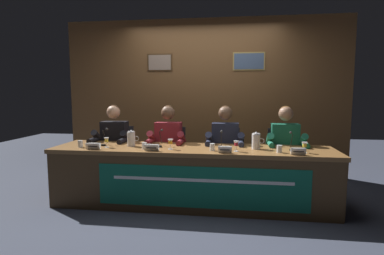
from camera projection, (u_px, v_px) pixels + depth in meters
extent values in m
plane|color=#383D4C|center=(192.00, 203.00, 3.94)|extent=(12.00, 12.00, 0.00)
cube|color=brown|center=(204.00, 99.00, 5.20)|extent=(4.67, 0.12, 2.60)
cube|color=#4C3319|center=(160.00, 62.00, 5.17)|extent=(0.42, 0.02, 0.28)
cube|color=gray|center=(160.00, 62.00, 5.16)|extent=(0.38, 0.01, 0.24)
cube|color=tan|center=(249.00, 61.00, 4.97)|extent=(0.51, 0.02, 0.29)
cube|color=slate|center=(249.00, 61.00, 4.96)|extent=(0.47, 0.01, 0.25)
cube|color=brown|center=(192.00, 149.00, 3.87)|extent=(3.47, 0.78, 0.05)
cube|color=#4C341B|center=(188.00, 186.00, 3.54)|extent=(3.41, 0.04, 0.67)
cube|color=#4C341B|center=(67.00, 173.00, 4.14)|extent=(0.08, 0.70, 0.67)
cube|color=#4C341B|center=(333.00, 183.00, 3.68)|extent=(0.08, 0.70, 0.67)
cube|color=#14664C|center=(201.00, 188.00, 3.50)|extent=(2.40, 0.01, 0.48)
cube|color=white|center=(201.00, 180.00, 3.49)|extent=(2.04, 0.00, 0.04)
cylinder|color=black|center=(117.00, 187.00, 4.59)|extent=(0.44, 0.44, 0.02)
cylinder|color=black|center=(117.00, 173.00, 4.56)|extent=(0.05, 0.05, 0.41)
cube|color=#232328|center=(116.00, 158.00, 4.54)|extent=(0.44, 0.44, 0.03)
cube|color=#232328|center=(121.00, 140.00, 4.71)|extent=(0.40, 0.05, 0.44)
cylinder|color=black|center=(100.00, 179.00, 4.23)|extent=(0.10, 0.10, 0.46)
cylinder|color=black|center=(114.00, 180.00, 4.20)|extent=(0.10, 0.10, 0.46)
cylinder|color=black|center=(104.00, 157.00, 4.35)|extent=(0.13, 0.34, 0.13)
cylinder|color=black|center=(117.00, 157.00, 4.32)|extent=(0.13, 0.34, 0.13)
cube|color=black|center=(115.00, 138.00, 4.47)|extent=(0.36, 0.20, 0.48)
sphere|color=tan|center=(113.00, 112.00, 4.41)|extent=(0.19, 0.19, 0.19)
sphere|color=#331E0F|center=(114.00, 111.00, 4.42)|extent=(0.17, 0.17, 0.17)
cylinder|color=black|center=(98.00, 137.00, 4.40)|extent=(0.09, 0.30, 0.25)
cylinder|color=black|center=(126.00, 138.00, 4.34)|extent=(0.09, 0.30, 0.25)
cylinder|color=black|center=(93.00, 140.00, 4.25)|extent=(0.07, 0.24, 0.07)
cylinder|color=black|center=(122.00, 141.00, 4.19)|extent=(0.07, 0.24, 0.07)
cube|color=white|center=(93.00, 146.00, 3.71)|extent=(0.17, 0.03, 0.08)
cube|color=white|center=(94.00, 146.00, 3.74)|extent=(0.17, 0.03, 0.08)
cube|color=black|center=(92.00, 146.00, 3.71)|extent=(0.12, 0.01, 0.01)
cylinder|color=white|center=(107.00, 147.00, 3.87)|extent=(0.06, 0.06, 0.00)
cylinder|color=white|center=(107.00, 145.00, 3.87)|extent=(0.01, 0.01, 0.05)
cone|color=white|center=(106.00, 140.00, 3.86)|extent=(0.06, 0.06, 0.06)
cylinder|color=yellow|center=(106.00, 141.00, 3.86)|extent=(0.04, 0.04, 0.04)
cylinder|color=silver|center=(80.00, 144.00, 3.87)|extent=(0.06, 0.06, 0.08)
cylinder|color=silver|center=(80.00, 145.00, 3.87)|extent=(0.05, 0.05, 0.05)
cylinder|color=black|center=(103.00, 145.00, 3.98)|extent=(0.06, 0.06, 0.02)
cylinder|color=black|center=(105.00, 137.00, 4.03)|extent=(0.01, 0.13, 0.18)
sphere|color=#2D2D2D|center=(107.00, 129.00, 4.08)|extent=(0.03, 0.03, 0.03)
cylinder|color=black|center=(169.00, 189.00, 4.48)|extent=(0.44, 0.44, 0.02)
cylinder|color=black|center=(169.00, 175.00, 4.45)|extent=(0.05, 0.05, 0.41)
cube|color=#232328|center=(169.00, 160.00, 4.43)|extent=(0.44, 0.44, 0.03)
cube|color=#232328|center=(172.00, 142.00, 4.60)|extent=(0.40, 0.05, 0.44)
cylinder|color=black|center=(156.00, 181.00, 4.12)|extent=(0.10, 0.10, 0.46)
cylinder|color=black|center=(171.00, 182.00, 4.10)|extent=(0.10, 0.10, 0.46)
cylinder|color=black|center=(159.00, 158.00, 4.24)|extent=(0.13, 0.34, 0.13)
cylinder|color=black|center=(173.00, 159.00, 4.21)|extent=(0.13, 0.34, 0.13)
cube|color=maroon|center=(169.00, 139.00, 4.37)|extent=(0.36, 0.20, 0.48)
sphere|color=brown|center=(168.00, 113.00, 4.30)|extent=(0.19, 0.19, 0.19)
sphere|color=#331E0F|center=(168.00, 111.00, 4.32)|extent=(0.17, 0.17, 0.17)
cylinder|color=maroon|center=(152.00, 138.00, 4.29)|extent=(0.09, 0.30, 0.25)
cylinder|color=maroon|center=(182.00, 139.00, 4.24)|extent=(0.09, 0.30, 0.25)
cylinder|color=maroon|center=(149.00, 142.00, 4.14)|extent=(0.07, 0.24, 0.07)
cylinder|color=maroon|center=(180.00, 142.00, 4.08)|extent=(0.07, 0.24, 0.07)
cube|color=white|center=(151.00, 148.00, 3.61)|extent=(0.17, 0.03, 0.08)
cube|color=white|center=(152.00, 147.00, 3.65)|extent=(0.17, 0.03, 0.08)
cube|color=black|center=(151.00, 148.00, 3.61)|extent=(0.12, 0.01, 0.01)
cylinder|color=white|center=(170.00, 149.00, 3.74)|extent=(0.06, 0.06, 0.00)
cylinder|color=white|center=(170.00, 147.00, 3.74)|extent=(0.01, 0.01, 0.05)
cone|color=white|center=(170.00, 142.00, 3.73)|extent=(0.06, 0.06, 0.06)
cylinder|color=orange|center=(170.00, 142.00, 3.73)|extent=(0.04, 0.04, 0.04)
cylinder|color=silver|center=(144.00, 146.00, 3.72)|extent=(0.06, 0.06, 0.08)
cylinder|color=silver|center=(144.00, 147.00, 3.72)|extent=(0.05, 0.05, 0.05)
cylinder|color=black|center=(160.00, 146.00, 3.88)|extent=(0.06, 0.06, 0.02)
cylinder|color=black|center=(161.00, 138.00, 3.93)|extent=(0.01, 0.13, 0.18)
sphere|color=#2D2D2D|center=(162.00, 130.00, 3.98)|extent=(0.03, 0.03, 0.03)
cylinder|color=black|center=(225.00, 192.00, 4.37)|extent=(0.44, 0.44, 0.02)
cylinder|color=black|center=(225.00, 177.00, 4.35)|extent=(0.05, 0.05, 0.41)
cube|color=#232328|center=(225.00, 162.00, 4.32)|extent=(0.44, 0.44, 0.03)
cube|color=#232328|center=(226.00, 143.00, 4.49)|extent=(0.40, 0.05, 0.44)
cylinder|color=black|center=(216.00, 184.00, 4.01)|extent=(0.10, 0.10, 0.46)
cylinder|color=black|center=(232.00, 184.00, 3.99)|extent=(0.10, 0.10, 0.46)
cylinder|color=black|center=(217.00, 160.00, 4.13)|extent=(0.13, 0.34, 0.13)
cylinder|color=black|center=(232.00, 160.00, 4.10)|extent=(0.13, 0.34, 0.13)
cube|color=#1E2338|center=(225.00, 140.00, 4.26)|extent=(0.36, 0.20, 0.48)
sphere|color=brown|center=(225.00, 113.00, 4.20)|extent=(0.19, 0.19, 0.19)
sphere|color=#331E0F|center=(226.00, 112.00, 4.21)|extent=(0.17, 0.17, 0.17)
cylinder|color=#1E2338|center=(209.00, 140.00, 4.19)|extent=(0.09, 0.30, 0.25)
cylinder|color=#1E2338|center=(241.00, 140.00, 4.13)|extent=(0.09, 0.30, 0.25)
cylinder|color=#1E2338|center=(208.00, 143.00, 4.03)|extent=(0.07, 0.24, 0.07)
cylinder|color=#1E2338|center=(241.00, 144.00, 3.97)|extent=(0.07, 0.24, 0.07)
cube|color=white|center=(225.00, 150.00, 3.48)|extent=(0.15, 0.03, 0.08)
cube|color=white|center=(225.00, 149.00, 3.52)|extent=(0.15, 0.03, 0.08)
cube|color=black|center=(225.00, 150.00, 3.48)|extent=(0.11, 0.01, 0.01)
cylinder|color=white|center=(236.00, 151.00, 3.60)|extent=(0.06, 0.06, 0.00)
cylinder|color=white|center=(236.00, 149.00, 3.60)|extent=(0.01, 0.01, 0.05)
cone|color=white|center=(236.00, 144.00, 3.59)|extent=(0.06, 0.06, 0.06)
cylinder|color=#B21E2D|center=(236.00, 144.00, 3.60)|extent=(0.04, 0.04, 0.04)
cylinder|color=silver|center=(212.00, 147.00, 3.65)|extent=(0.06, 0.06, 0.08)
cylinder|color=silver|center=(212.00, 148.00, 3.65)|extent=(0.05, 0.05, 0.05)
cylinder|color=black|center=(221.00, 149.00, 3.73)|extent=(0.06, 0.06, 0.02)
cylinder|color=black|center=(221.00, 140.00, 3.78)|extent=(0.01, 0.13, 0.18)
sphere|color=#2D2D2D|center=(222.00, 132.00, 3.83)|extent=(0.03, 0.03, 0.03)
cylinder|color=black|center=(283.00, 194.00, 4.26)|extent=(0.44, 0.44, 0.02)
cylinder|color=black|center=(283.00, 179.00, 4.24)|extent=(0.05, 0.05, 0.41)
cube|color=#232328|center=(284.00, 163.00, 4.21)|extent=(0.44, 0.44, 0.03)
cube|color=#232328|center=(282.00, 144.00, 4.38)|extent=(0.40, 0.05, 0.44)
cylinder|color=black|center=(279.00, 186.00, 3.91)|extent=(0.10, 0.10, 0.46)
cylinder|color=black|center=(296.00, 187.00, 3.88)|extent=(0.10, 0.10, 0.46)
cylinder|color=black|center=(278.00, 162.00, 4.02)|extent=(0.13, 0.34, 0.13)
cylinder|color=black|center=(294.00, 162.00, 4.00)|extent=(0.13, 0.34, 0.13)
cube|color=#196047|center=(285.00, 142.00, 4.15)|extent=(0.36, 0.20, 0.48)
sphere|color=#8E664C|center=(286.00, 114.00, 4.09)|extent=(0.19, 0.19, 0.19)
sphere|color=#593819|center=(286.00, 112.00, 4.10)|extent=(0.17, 0.17, 0.17)
cylinder|color=#196047|center=(269.00, 141.00, 4.08)|extent=(0.09, 0.30, 0.25)
cylinder|color=#196047|center=(303.00, 142.00, 4.02)|extent=(0.09, 0.30, 0.25)
cylinder|color=#196047|center=(271.00, 144.00, 3.92)|extent=(0.07, 0.24, 0.07)
cylinder|color=#196047|center=(305.00, 145.00, 3.86)|extent=(0.07, 0.24, 0.07)
cube|color=white|center=(299.00, 152.00, 3.38)|extent=(0.15, 0.03, 0.08)
cube|color=white|center=(298.00, 151.00, 3.41)|extent=(0.15, 0.03, 0.08)
cube|color=black|center=(299.00, 152.00, 3.38)|extent=(0.11, 0.01, 0.01)
cylinder|color=white|center=(304.00, 153.00, 3.52)|extent=(0.06, 0.06, 0.00)
cylinder|color=white|center=(304.00, 150.00, 3.51)|extent=(0.01, 0.01, 0.05)
cone|color=white|center=(305.00, 145.00, 3.51)|extent=(0.06, 0.06, 0.06)
cylinder|color=yellow|center=(305.00, 145.00, 3.51)|extent=(0.04, 0.04, 0.04)
cylinder|color=silver|center=(279.00, 149.00, 3.53)|extent=(0.06, 0.06, 0.08)
cylinder|color=silver|center=(279.00, 150.00, 3.53)|extent=(0.05, 0.05, 0.05)
cylinder|color=black|center=(292.00, 150.00, 3.64)|extent=(0.06, 0.06, 0.02)
cylinder|color=black|center=(291.00, 141.00, 3.69)|extent=(0.01, 0.13, 0.18)
sphere|color=#2D2D2D|center=(291.00, 132.00, 3.75)|extent=(0.03, 0.03, 0.03)
cylinder|color=silver|center=(131.00, 139.00, 3.95)|extent=(0.10, 0.10, 0.18)
cylinder|color=silver|center=(131.00, 132.00, 3.94)|extent=(0.08, 0.09, 0.01)
sphere|color=silver|center=(131.00, 131.00, 3.94)|extent=(0.02, 0.02, 0.02)
torus|color=silver|center=(136.00, 139.00, 3.94)|extent=(0.07, 0.01, 0.07)
cylinder|color=silver|center=(256.00, 142.00, 3.76)|extent=(0.10, 0.10, 0.18)
cylinder|color=silver|center=(256.00, 134.00, 3.75)|extent=(0.08, 0.09, 0.01)
sphere|color=silver|center=(256.00, 133.00, 3.74)|extent=(0.02, 0.02, 0.02)
torus|color=silver|center=(262.00, 141.00, 3.75)|extent=(0.07, 0.01, 0.07)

